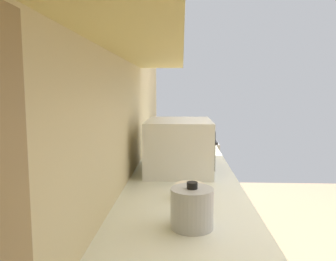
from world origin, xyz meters
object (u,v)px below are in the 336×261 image
object	(u,v)px
microwave	(179,145)
kettle	(192,208)
oven_range	(184,181)
bowl	(190,190)

from	to	relation	value
microwave	kettle	distance (m)	0.88
oven_range	bowl	xyz separation A→B (m)	(-1.85, -0.01, 0.47)
microwave	bowl	world-z (taller)	microwave
bowl	oven_range	bearing A→B (deg)	0.40
oven_range	microwave	distance (m)	1.44
oven_range	bowl	distance (m)	1.91
oven_range	kettle	world-z (taller)	oven_range
kettle	microwave	bearing A→B (deg)	3.61
oven_range	bowl	world-z (taller)	oven_range
kettle	bowl	bearing A→B (deg)	0.00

